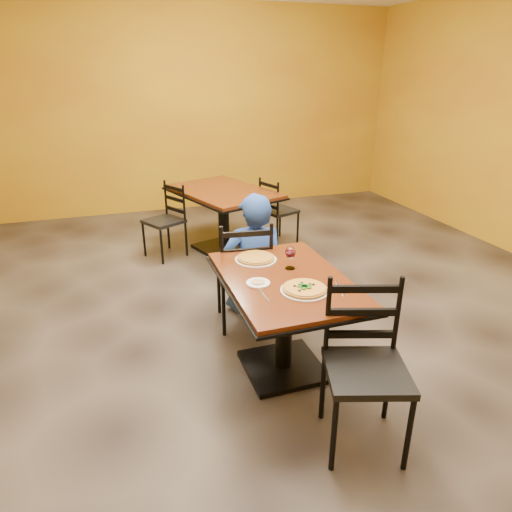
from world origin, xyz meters
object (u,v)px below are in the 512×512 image
object	(u,v)px
table_main	(285,303)
chair_second_left	(164,222)
chair_second_right	(279,211)
pizza_far	(256,258)
side_plate	(258,283)
plate_main	(304,291)
plate_far	(256,260)
chair_main_near	(367,373)
chair_main_far	(243,272)
diner	(254,253)
pizza_main	(305,288)
table_second	(223,205)
wine_glass	(290,257)

from	to	relation	value
table_main	chair_second_left	bearing A→B (deg)	101.44
table_main	chair_second_right	xyz separation A→B (m)	(0.93, 2.51, -0.14)
pizza_far	side_plate	world-z (taller)	pizza_far
plate_main	pizza_far	distance (m)	0.60
chair_second_right	plate_far	xyz separation A→B (m)	(-1.02, -2.16, 0.33)
side_plate	chair_main_near	bearing A→B (deg)	-63.80
chair_main_near	chair_main_far	size ratio (longest dim) A/B	1.03
diner	plate_main	world-z (taller)	diner
chair_second_left	side_plate	bearing A→B (deg)	-21.44
chair_main_far	chair_main_near	bearing A→B (deg)	107.10
diner	pizza_main	size ratio (longest dim) A/B	3.87
chair_second_right	plate_main	world-z (taller)	chair_second_right
plate_far	chair_second_right	bearing A→B (deg)	64.63
chair_main_far	plate_main	world-z (taller)	chair_main_far
chair_main_far	pizza_main	world-z (taller)	chair_main_far
chair_main_near	plate_main	distance (m)	0.65
plate_main	pizza_main	world-z (taller)	pizza_main
table_second	diner	bearing A→B (deg)	-94.38
chair_second_right	plate_main	distance (m)	2.90
table_second	pizza_main	xyz separation A→B (m)	(-0.17, -2.74, 0.21)
plate_main	plate_far	distance (m)	0.60
pizza_main	chair_main_far	bearing A→B (deg)	96.42
chair_second_right	wine_glass	bearing A→B (deg)	140.72
chair_second_left	plate_far	distance (m)	2.22
table_main	plate_far	world-z (taller)	plate_far
table_main	chair_main_near	size ratio (longest dim) A/B	1.24
chair_main_near	pizza_far	size ratio (longest dim) A/B	3.54
chair_second_right	diner	bearing A→B (deg)	131.72
plate_far	plate_main	bearing A→B (deg)	-77.06
chair_main_near	side_plate	xyz separation A→B (m)	(-0.38, 0.77, 0.26)
pizza_far	wine_glass	distance (m)	0.30
table_second	chair_main_near	bearing A→B (deg)	-90.62
chair_second_left	pizza_main	size ratio (longest dim) A/B	3.03
table_main	diner	size ratio (longest dim) A/B	1.12
pizza_main	plate_main	bearing A→B (deg)	0.00
plate_far	chair_main_far	bearing A→B (deg)	86.72
plate_far	table_main	bearing A→B (deg)	-74.90
chair_second_right	wine_glass	xyz separation A→B (m)	(-0.84, -2.38, 0.42)
table_second	plate_far	distance (m)	2.19
table_second	pizza_far	bearing A→B (deg)	-98.05
plate_far	wine_glass	distance (m)	0.30
table_second	side_plate	xyz separation A→B (m)	(-0.42, -2.55, 0.19)
chair_main_far	pizza_far	distance (m)	0.50
pizza_main	table_second	bearing A→B (deg)	86.43
chair_main_near	chair_second_right	bearing A→B (deg)	95.09
side_plate	pizza_far	bearing A→B (deg)	73.83
pizza_far	table_main	bearing A→B (deg)	-74.90
chair_main_far	chair_second_right	size ratio (longest dim) A/B	1.14
table_second	side_plate	size ratio (longest dim) A/B	9.89
diner	wine_glass	xyz separation A→B (m)	(-0.00, -0.84, 0.29)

